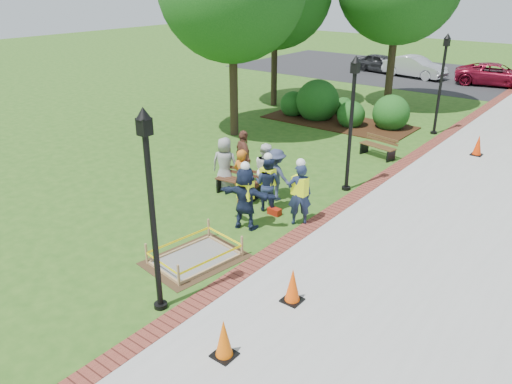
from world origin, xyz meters
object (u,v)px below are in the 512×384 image
Objects in this scene: hivis_worker_b at (300,192)px; lamp_near at (151,199)px; hivis_worker_c at (268,182)px; bench_near at (239,187)px; cone_front at (224,339)px; wet_concrete_pad at (195,251)px; hivis_worker_a at (245,196)px.

lamp_near is at bearing -91.57° from hivis_worker_b.
hivis_worker_c is at bearing 101.89° from lamp_near.
cone_front is at bearing -52.33° from bench_near.
hivis_worker_c is (-1.23, 0.19, -0.07)m from hivis_worker_b.
hivis_worker_c reaches higher than wet_concrete_pad.
bench_near is 7.38m from cone_front.
hivis_worker_c is at bearing 171.06° from hivis_worker_b.
lamp_near is at bearing -67.09° from wet_concrete_pad.
hivis_worker_c reaches higher than bench_near.
lamp_near is at bearing -65.88° from bench_near.
lamp_near is at bearing -78.11° from hivis_worker_c.
lamp_near reaches higher than hivis_worker_c.
hivis_worker_a reaches higher than bench_near.
cone_front is (4.51, -5.84, 0.13)m from bench_near.
bench_near is 0.82× the size of hivis_worker_b.
lamp_near is 2.21× the size of hivis_worker_b.
hivis_worker_b is (1.02, 1.10, 0.00)m from hivis_worker_a.
wet_concrete_pad is at bearing -84.48° from hivis_worker_c.
hivis_worker_b is at bearing 88.43° from lamp_near.
cone_front reaches higher than wet_concrete_pad.
lamp_near is 2.39× the size of hivis_worker_c.
hivis_worker_b is (0.90, 3.19, 0.72)m from wet_concrete_pad.
lamp_near is at bearing 171.73° from cone_front.
bench_near is at bearing 168.24° from hivis_worker_b.
hivis_worker_a is (-0.11, 2.09, 0.72)m from wet_concrete_pad.
lamp_near is at bearing -77.30° from hivis_worker_a.
hivis_worker_c is at bearing 119.61° from cone_front.
wet_concrete_pad is 1.31× the size of hivis_worker_b.
wet_concrete_pad is 3.46m from hivis_worker_c.
bench_near is 6.47m from lamp_near.
lamp_near reaches higher than bench_near.
wet_concrete_pad is 3.50m from cone_front.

